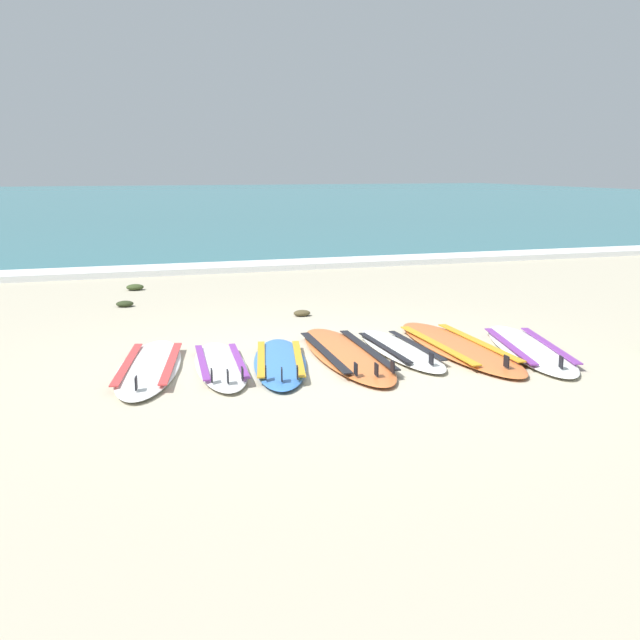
# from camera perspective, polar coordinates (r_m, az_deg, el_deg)

# --- Properties ---
(ground_plane) EXTENTS (80.00, 80.00, 0.00)m
(ground_plane) POSITION_cam_1_polar(r_m,az_deg,el_deg) (7.64, 0.03, -3.02)
(ground_plane) COLOR #B7AD93
(sea) EXTENTS (80.00, 60.00, 0.10)m
(sea) POSITION_cam_1_polar(r_m,az_deg,el_deg) (43.60, -15.45, 8.48)
(sea) COLOR teal
(sea) RESTS_ON ground
(wave_foam_strip) EXTENTS (80.00, 0.88, 0.11)m
(wave_foam_strip) POSITION_cam_1_polar(r_m,az_deg,el_deg) (14.25, -8.80, 3.78)
(wave_foam_strip) COLOR white
(wave_foam_strip) RESTS_ON ground
(surfboard_0) EXTENTS (1.05, 2.31, 0.18)m
(surfboard_0) POSITION_cam_1_polar(r_m,az_deg,el_deg) (7.44, -12.46, -3.38)
(surfboard_0) COLOR white
(surfboard_0) RESTS_ON ground
(surfboard_1) EXTENTS (0.69, 1.95, 0.18)m
(surfboard_1) POSITION_cam_1_polar(r_m,az_deg,el_deg) (7.39, -7.32, -3.29)
(surfboard_1) COLOR white
(surfboard_1) RESTS_ON ground
(surfboard_2) EXTENTS (0.97, 2.06, 0.18)m
(surfboard_2) POSITION_cam_1_polar(r_m,az_deg,el_deg) (7.45, -2.97, -3.11)
(surfboard_2) COLOR #3875CC
(surfboard_2) RESTS_ON ground
(surfboard_3) EXTENTS (0.81, 2.54, 0.18)m
(surfboard_3) POSITION_cam_1_polar(r_m,az_deg,el_deg) (7.77, 1.92, -2.50)
(surfboard_3) COLOR orange
(surfboard_3) RESTS_ON ground
(surfboard_4) EXTENTS (0.56, 1.97, 0.18)m
(surfboard_4) POSITION_cam_1_polar(r_m,az_deg,el_deg) (7.98, 5.91, -2.18)
(surfboard_4) COLOR white
(surfboard_4) RESTS_ON ground
(surfboard_5) EXTENTS (0.77, 2.62, 0.18)m
(surfboard_5) POSITION_cam_1_polar(r_m,az_deg,el_deg) (8.20, 10.11, -1.94)
(surfboard_5) COLOR orange
(surfboard_5) RESTS_ON ground
(surfboard_6) EXTENTS (1.17, 2.39, 0.18)m
(surfboard_6) POSITION_cam_1_polar(r_m,az_deg,el_deg) (8.27, 15.14, -2.04)
(surfboard_6) COLOR white
(surfboard_6) RESTS_ON ground
(seaweed_clump_near_shoreline) EXTENTS (0.22, 0.17, 0.08)m
(seaweed_clump_near_shoreline) POSITION_cam_1_polar(r_m,az_deg,el_deg) (9.89, -1.34, 0.52)
(seaweed_clump_near_shoreline) COLOR #4C4228
(seaweed_clump_near_shoreline) RESTS_ON ground
(seaweed_clump_mid_sand) EXTENTS (0.23, 0.19, 0.08)m
(seaweed_clump_mid_sand) POSITION_cam_1_polar(r_m,az_deg,el_deg) (10.87, -14.19, 1.17)
(seaweed_clump_mid_sand) COLOR #2D381E
(seaweed_clump_mid_sand) RESTS_ON ground
(seaweed_clump_by_the_boards) EXTENTS (0.27, 0.21, 0.09)m
(seaweed_clump_by_the_boards) POSITION_cam_1_polar(r_m,az_deg,el_deg) (12.29, -13.47, 2.37)
(seaweed_clump_by_the_boards) COLOR #384723
(seaweed_clump_by_the_boards) RESTS_ON ground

